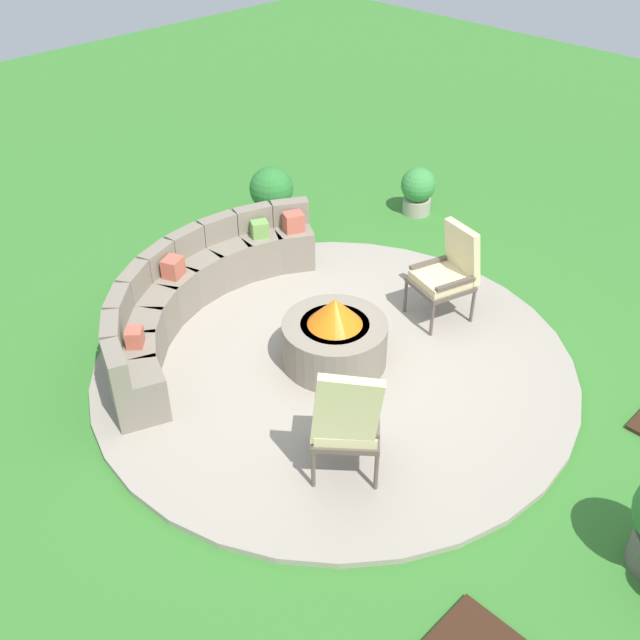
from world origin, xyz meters
name	(u,v)px	position (x,y,z in m)	size (l,w,h in m)	color
ground_plane	(334,365)	(0.00, 0.00, 0.00)	(24.00, 24.00, 0.00)	#387A2D
patio_circle	(334,363)	(0.00, 0.00, 0.03)	(4.70, 4.70, 0.06)	#9E9384
fire_pit	(335,338)	(0.00, 0.00, 0.34)	(1.02, 1.02, 0.73)	gray
curved_stone_bench	(194,293)	(-0.51, 1.55, 0.37)	(3.33, 1.72, 0.74)	gray
lounge_chair_front_left	(346,419)	(-0.97, -1.07, 0.63)	(0.80, 0.82, 1.16)	brown
lounge_chair_front_right	(449,271)	(1.40, -0.27, 0.60)	(0.71, 0.66, 1.04)	brown
potted_plant_1	(418,190)	(3.12, 1.49, 0.34)	(0.46, 0.46, 0.64)	#A89E8E
potted_plant_2	(272,194)	(1.52, 2.59, 0.44)	(0.56, 0.56, 0.80)	#A89E8E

